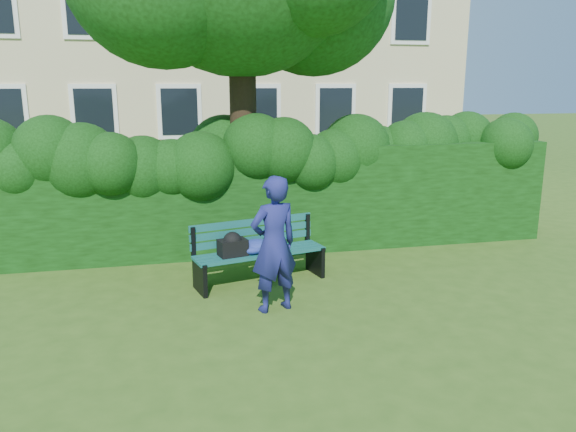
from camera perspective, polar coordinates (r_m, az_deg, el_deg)
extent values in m
plane|color=#355519|center=(7.85, 0.96, -7.75)|extent=(80.00, 80.00, 0.00)
cube|color=white|center=(17.65, -26.93, 9.26)|extent=(1.30, 0.08, 1.60)
cube|color=black|center=(17.61, -26.96, 9.26)|extent=(1.05, 0.04, 1.35)
cube|color=white|center=(17.23, -19.08, 9.90)|extent=(1.30, 0.08, 1.60)
cube|color=black|center=(17.19, -19.09, 9.89)|extent=(1.05, 0.04, 1.35)
cube|color=white|center=(17.13, -10.96, 10.37)|extent=(1.30, 0.08, 1.60)
cube|color=black|center=(17.09, -10.96, 10.36)|extent=(1.05, 0.04, 1.35)
cube|color=white|center=(17.37, -2.89, 10.63)|extent=(1.30, 0.08, 1.60)
cube|color=black|center=(17.33, -2.87, 10.62)|extent=(1.05, 0.04, 1.35)
cube|color=white|center=(17.93, 4.83, 10.68)|extent=(1.30, 0.08, 1.60)
cube|color=black|center=(17.89, 4.86, 10.68)|extent=(1.05, 0.04, 1.35)
cube|color=white|center=(18.78, 11.96, 10.57)|extent=(1.30, 0.08, 1.60)
cube|color=black|center=(18.74, 12.01, 10.56)|extent=(1.05, 0.04, 1.35)
cube|color=white|center=(17.32, -19.82, 19.17)|extent=(1.30, 0.08, 1.60)
cube|color=black|center=(17.28, -19.84, 19.18)|extent=(1.05, 0.04, 1.35)
cube|color=white|center=(17.22, -11.40, 19.70)|extent=(1.30, 0.08, 1.60)
cube|color=black|center=(17.18, -11.39, 19.72)|extent=(1.05, 0.04, 1.35)
cube|color=white|center=(17.46, -3.00, 19.84)|extent=(1.30, 0.08, 1.60)
cube|color=black|center=(17.42, -2.98, 19.86)|extent=(1.05, 0.04, 1.35)
cube|color=white|center=(18.02, 5.01, 19.61)|extent=(1.30, 0.08, 1.60)
cube|color=black|center=(17.98, 5.05, 19.63)|extent=(1.05, 0.04, 1.35)
cube|color=white|center=(18.86, 12.39, 19.08)|extent=(1.30, 0.08, 1.60)
cube|color=black|center=(18.83, 12.44, 19.09)|extent=(1.05, 0.04, 1.35)
cube|color=black|center=(9.67, -2.05, 1.86)|extent=(10.00, 1.00, 1.80)
cylinder|color=black|center=(9.40, -4.58, 10.32)|extent=(0.44, 0.44, 4.67)
cube|color=#0D4441|center=(7.93, -2.34, -4.11)|extent=(1.88, 0.55, 0.04)
cube|color=#0D4441|center=(8.04, -2.68, -3.87)|extent=(1.88, 0.55, 0.04)
cube|color=#0D4441|center=(8.14, -3.02, -3.65)|extent=(1.88, 0.55, 0.04)
cube|color=#0D4441|center=(8.25, -3.35, -3.43)|extent=(1.88, 0.55, 0.04)
cube|color=#0D4441|center=(8.28, -3.58, -2.42)|extent=(1.87, 0.48, 0.10)
cube|color=#0D4441|center=(8.26, -3.62, -1.54)|extent=(1.87, 0.48, 0.10)
cube|color=#0D4441|center=(8.23, -3.66, -0.65)|extent=(1.87, 0.48, 0.10)
cube|color=black|center=(7.87, -8.95, -6.18)|extent=(0.18, 0.50, 0.44)
cube|color=black|center=(7.97, -9.62, -2.69)|extent=(0.07, 0.07, 0.45)
cube|color=black|center=(7.75, -8.89, -4.76)|extent=(0.16, 0.42, 0.05)
cube|color=black|center=(8.54, 2.78, -4.44)|extent=(0.18, 0.50, 0.44)
cube|color=black|center=(8.64, 1.98, -1.26)|extent=(0.07, 0.07, 0.45)
cube|color=black|center=(8.43, 2.96, -3.11)|extent=(0.16, 0.42, 0.05)
cube|color=white|center=(7.87, -5.96, -4.09)|extent=(0.21, 0.17, 0.02)
cube|color=black|center=(7.90, -5.65, -3.21)|extent=(0.44, 0.34, 0.23)
imported|color=navy|center=(7.01, -1.45, -2.89)|extent=(0.73, 0.58, 1.74)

